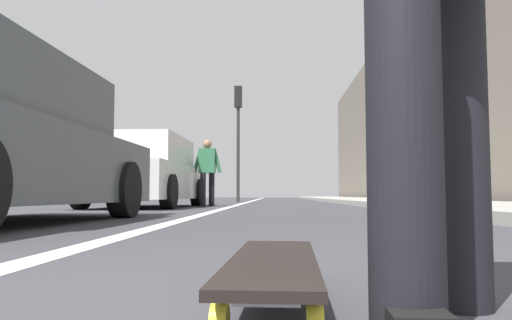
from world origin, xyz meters
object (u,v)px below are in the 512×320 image
traffic_light (238,122)px  pedestrian_distant (207,168)px  parked_car_mid (146,174)px  skateboard (274,266)px

traffic_light → pedestrian_distant: (-7.10, 0.20, -2.13)m
parked_car_mid → traffic_light: size_ratio=1.05×
skateboard → pedestrian_distant: bearing=8.6°
parked_car_mid → traffic_light: bearing=-9.5°
skateboard → traffic_light: size_ratio=0.19×
traffic_light → parked_car_mid: bearing=170.5°
traffic_light → pedestrian_distant: bearing=178.4°
parked_car_mid → pedestrian_distant: pedestrian_distant is taller
traffic_light → pedestrian_distant: traffic_light is taller
pedestrian_distant → traffic_light: bearing=-1.6°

